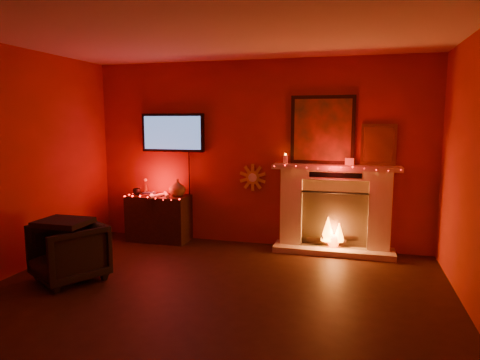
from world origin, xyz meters
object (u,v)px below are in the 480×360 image
object	(u,v)px
sunburst_clock	(253,177)
console_table	(160,216)
tv	(173,133)
armchair	(68,252)
fireplace	(334,201)

from	to	relation	value
sunburst_clock	console_table	distance (m)	1.56
tv	console_table	size ratio (longest dim) A/B	1.29
console_table	armchair	distance (m)	1.82
fireplace	tv	xyz separation A→B (m)	(-2.44, 0.06, 0.92)
fireplace	armchair	distance (m)	3.49
tv	armchair	size ratio (longest dim) A/B	1.69
fireplace	tv	world-z (taller)	fireplace
armchair	console_table	bearing A→B (deg)	111.91
tv	sunburst_clock	size ratio (longest dim) A/B	3.10
sunburst_clock	console_table	xyz separation A→B (m)	(-1.41, -0.22, -0.61)
tv	sunburst_clock	bearing A→B (deg)	1.24
fireplace	sunburst_clock	size ratio (longest dim) A/B	5.45
sunburst_clock	console_table	size ratio (longest dim) A/B	0.42
tv	fireplace	bearing A→B (deg)	-1.50
tv	armchair	world-z (taller)	tv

